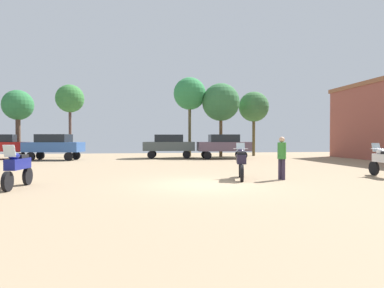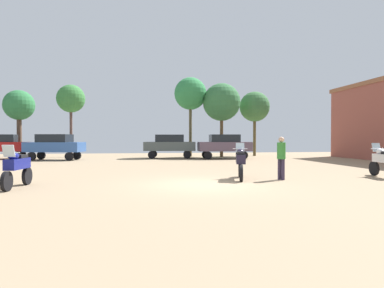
# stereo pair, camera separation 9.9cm
# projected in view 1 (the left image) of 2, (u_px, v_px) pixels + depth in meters

# --- Properties ---
(ground_plane) EXTENTS (44.00, 52.00, 0.02)m
(ground_plane) POSITION_uv_depth(u_px,v_px,m) (206.00, 185.00, 12.08)
(ground_plane) COLOR #967E61
(motorcycle_4) EXTENTS (0.62, 2.14, 1.48)m
(motorcycle_4) POSITION_uv_depth(u_px,v_px,m) (384.00, 161.00, 14.31)
(motorcycle_4) COLOR black
(motorcycle_4) RESTS_ON ground
(motorcycle_5) EXTENTS (0.76, 2.11, 1.50)m
(motorcycle_5) POSITION_uv_depth(u_px,v_px,m) (241.00, 161.00, 13.62)
(motorcycle_5) COLOR black
(motorcycle_5) RESTS_ON ground
(motorcycle_7) EXTENTS (0.62, 2.16, 1.48)m
(motorcycle_7) POSITION_uv_depth(u_px,v_px,m) (18.00, 167.00, 11.15)
(motorcycle_7) COLOR black
(motorcycle_7) RESTS_ON ground
(car_1) EXTENTS (4.48, 2.30, 2.00)m
(car_1) POSITION_uv_depth(u_px,v_px,m) (169.00, 144.00, 28.01)
(car_1) COLOR black
(car_1) RESTS_ON ground
(car_2) EXTENTS (4.38, 2.01, 2.00)m
(car_2) POSITION_uv_depth(u_px,v_px,m) (224.00, 145.00, 27.22)
(car_2) COLOR black
(car_2) RESTS_ON ground
(car_3) EXTENTS (4.57, 2.61, 2.00)m
(car_3) POSITION_uv_depth(u_px,v_px,m) (54.00, 145.00, 25.58)
(car_3) COLOR black
(car_3) RESTS_ON ground
(person_1) EXTENTS (0.47, 0.47, 1.75)m
(person_1) POSITION_uv_depth(u_px,v_px,m) (282.00, 155.00, 13.41)
(person_1) COLOR #32283E
(person_1) RESTS_ON ground
(tree_1) EXTENTS (2.95, 2.95, 7.26)m
(tree_1) POSITION_uv_depth(u_px,v_px,m) (190.00, 94.00, 30.21)
(tree_1) COLOR brown
(tree_1) RESTS_ON ground
(tree_2) EXTENTS (2.58, 2.58, 5.84)m
(tree_2) POSITION_uv_depth(u_px,v_px,m) (18.00, 106.00, 28.35)
(tree_2) COLOR #503B2C
(tree_2) RESTS_ON ground
(tree_3) EXTENTS (3.42, 3.42, 6.69)m
(tree_3) POSITION_uv_depth(u_px,v_px,m) (221.00, 102.00, 30.00)
(tree_3) COLOR brown
(tree_3) RESTS_ON ground
(tree_4) EXTENTS (2.88, 2.88, 6.16)m
(tree_4) POSITION_uv_depth(u_px,v_px,m) (254.00, 107.00, 31.65)
(tree_4) COLOR brown
(tree_4) RESTS_ON ground
(tree_5) EXTENTS (2.48, 2.48, 6.48)m
(tree_5) POSITION_uv_depth(u_px,v_px,m) (70.00, 99.00, 29.39)
(tree_5) COLOR brown
(tree_5) RESTS_ON ground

